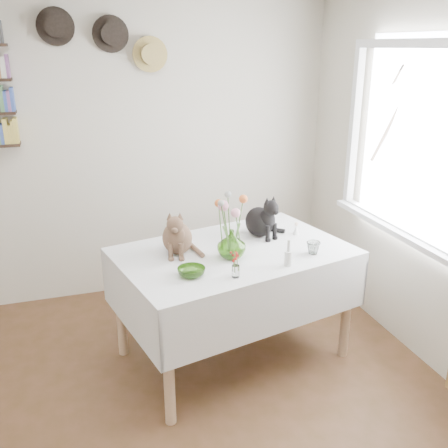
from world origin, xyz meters
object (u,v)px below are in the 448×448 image
object	(u,v)px
black_cat	(259,214)
flower_vase	(232,244)
tabby_cat	(177,230)
dining_table	(233,277)

from	to	relation	value
black_cat	flower_vase	bearing A→B (deg)	-155.86
tabby_cat	flower_vase	bearing A→B (deg)	-14.36
tabby_cat	flower_vase	world-z (taller)	tabby_cat
black_cat	flower_vase	xyz separation A→B (m)	(-0.32, -0.33, -0.06)
dining_table	flower_vase	distance (m)	0.32
tabby_cat	black_cat	bearing A→B (deg)	29.42
dining_table	tabby_cat	bearing A→B (deg)	167.85
dining_table	tabby_cat	xyz separation A→B (m)	(-0.37, 0.08, 0.36)
dining_table	tabby_cat	size ratio (longest dim) A/B	5.30
black_cat	dining_table	bearing A→B (deg)	-162.83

